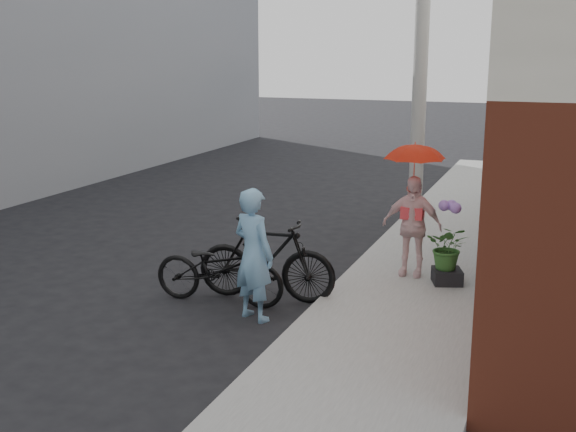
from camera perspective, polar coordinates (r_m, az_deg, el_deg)
The scene contains 11 objects.
ground at distance 9.65m, azimuth -3.78°, elevation -7.67°, with size 80.00×80.00×0.00m, color black.
sidewalk at distance 10.85m, azimuth 10.93°, elevation -5.18°, with size 2.20×24.00×0.12m, color gray.
curb at distance 11.10m, azimuth 5.02°, elevation -4.57°, with size 0.12×24.00×0.12m, color #9E9E99.
utility_pole at distance 14.43m, azimuth 10.50°, elevation 13.21°, with size 0.28×0.28×7.00m, color #9E9E99.
officer at distance 9.19m, azimuth -2.74°, elevation -3.06°, with size 0.63×0.41×1.73m, color #71A5CA.
bike_left at distance 9.90m, azimuth -5.46°, elevation -4.18°, with size 0.65×1.87×0.98m, color black.
bike_right at distance 9.96m, azimuth -1.73°, elevation -3.42°, with size 0.55×1.96×1.18m, color black.
kimono_woman at distance 10.78m, azimuth 9.76°, elevation -0.77°, with size 0.88×0.37×1.50m, color #FFD5D5.
parasol at distance 10.57m, azimuth 10.00°, elevation 5.14°, with size 0.84×0.84×0.74m, color red.
planter at distance 10.65m, azimuth 12.45°, elevation -4.66°, with size 0.40×0.40×0.21m, color black.
potted_plant at distance 10.53m, azimuth 12.57°, elevation -2.42°, with size 0.59×0.51×0.66m, color #2E5F26.
Camera 1 is at (3.84, -8.17, 3.42)m, focal length 45.00 mm.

